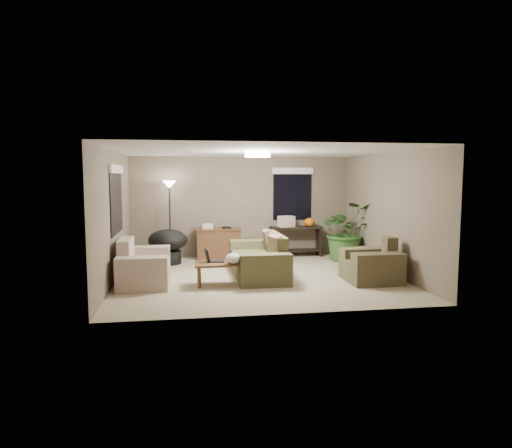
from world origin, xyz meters
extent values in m
plane|color=tan|center=(0.00, 0.00, 0.00)|extent=(5.50, 5.50, 0.00)
plane|color=white|center=(0.00, 0.00, 2.50)|extent=(5.50, 5.50, 0.00)
plane|color=#6F6152|center=(0.00, 2.50, 1.25)|extent=(5.50, 0.00, 5.50)
plane|color=#6F6152|center=(0.00, -2.50, 1.25)|extent=(5.50, 0.00, 5.50)
plane|color=#6F6152|center=(-2.75, 0.00, 1.25)|extent=(0.00, 5.00, 5.00)
plane|color=#6F6152|center=(2.75, 0.00, 1.25)|extent=(0.00, 5.00, 5.00)
cube|color=#49472B|center=(0.03, 0.15, 0.21)|extent=(0.95, 1.48, 0.42)
cube|color=brown|center=(0.39, 0.15, 0.64)|extent=(0.22, 1.48, 0.43)
cube|color=brown|center=(0.03, -0.77, 0.30)|extent=(0.95, 0.36, 0.60)
cube|color=brown|center=(0.03, 1.07, 0.30)|extent=(0.95, 0.36, 0.60)
cube|color=#8C7251|center=(0.33, -0.30, 0.65)|extent=(0.32, 0.49, 0.47)
cube|color=#8C7251|center=(0.33, 0.60, 0.65)|extent=(0.25, 0.46, 0.47)
cube|color=#BCB1A1|center=(-2.19, -0.14, 0.21)|extent=(0.90, 0.88, 0.42)
cube|color=beige|center=(-2.53, -0.14, 0.64)|extent=(0.22, 0.88, 0.43)
cube|color=beige|center=(-2.19, -0.76, 0.30)|extent=(0.90, 0.36, 0.60)
cube|color=beige|center=(-2.19, 0.48, 0.30)|extent=(0.90, 0.36, 0.60)
cube|color=brown|center=(2.09, -0.71, 0.21)|extent=(0.95, 0.28, 0.42)
cube|color=#4C462E|center=(2.46, -0.71, 0.64)|extent=(0.22, 0.28, 0.43)
cube|color=brown|center=(2.09, -1.03, 0.30)|extent=(0.95, 0.36, 0.60)
cube|color=brown|center=(2.09, -0.39, 0.30)|extent=(0.95, 0.36, 0.60)
cube|color=brown|center=(-0.76, -0.55, 0.40)|extent=(1.00, 0.55, 0.04)
cylinder|color=brown|center=(-1.18, -0.75, 0.19)|extent=(0.06, 0.06, 0.38)
cylinder|color=brown|center=(-0.34, -0.75, 0.19)|extent=(0.06, 0.06, 0.38)
cylinder|color=brown|center=(-1.18, -0.35, 0.19)|extent=(0.06, 0.06, 0.38)
cylinder|color=brown|center=(-0.34, -0.35, 0.19)|extent=(0.06, 0.06, 0.38)
cube|color=black|center=(-0.86, -0.45, 0.43)|extent=(0.34, 0.25, 0.02)
cube|color=black|center=(-1.02, -0.45, 0.55)|extent=(0.10, 0.24, 0.22)
ellipsoid|color=white|center=(-0.56, -0.70, 0.52)|extent=(0.30, 0.27, 0.20)
cube|color=brown|center=(-0.62, 2.15, 0.35)|extent=(1.05, 0.45, 0.71)
cube|color=brown|center=(-0.62, 2.15, 0.73)|extent=(1.10, 0.50, 0.04)
cube|color=silver|center=(-0.87, 2.15, 0.81)|extent=(0.27, 0.23, 0.12)
cube|color=black|center=(-0.42, 2.10, 0.77)|extent=(0.21, 0.25, 0.04)
cube|color=black|center=(1.34, 2.23, 0.73)|extent=(1.30, 0.40, 0.04)
cube|color=black|center=(0.74, 2.23, 0.35)|extent=(0.05, 0.38, 0.71)
cube|color=black|center=(1.94, 2.23, 0.35)|extent=(0.05, 0.38, 0.71)
cube|color=black|center=(1.34, 2.23, 0.15)|extent=(1.25, 0.36, 0.03)
ellipsoid|color=orange|center=(1.69, 2.23, 0.86)|extent=(0.31, 0.31, 0.22)
cube|color=beige|center=(1.09, 2.23, 0.89)|extent=(0.44, 0.39, 0.27)
cylinder|color=black|center=(-1.82, 1.71, 0.15)|extent=(0.60, 0.60, 0.30)
ellipsoid|color=black|center=(-1.82, 1.71, 0.55)|extent=(1.14, 1.14, 0.50)
cylinder|color=black|center=(-1.78, 2.10, 0.01)|extent=(0.28, 0.28, 0.02)
cylinder|color=black|center=(-1.78, 2.10, 0.90)|extent=(0.04, 0.04, 1.78)
cone|color=white|center=(-1.78, 2.10, 1.82)|extent=(0.32, 0.32, 0.18)
cylinder|color=white|center=(0.00, 0.00, 2.44)|extent=(0.50, 0.50, 0.10)
imported|color=#2D5923|center=(2.40, 1.50, 0.55)|extent=(1.28, 1.42, 1.11)
cube|color=tan|center=(2.35, 0.31, 0.01)|extent=(0.32, 0.32, 0.03)
cylinder|color=tan|center=(2.35, 0.31, 0.25)|extent=(0.12, 0.12, 0.44)
cube|color=tan|center=(2.35, 0.31, 0.48)|extent=(0.22, 0.22, 0.03)
cube|color=black|center=(-2.73, 0.30, 1.55)|extent=(0.01, 1.50, 1.30)
cube|color=white|center=(-2.71, 0.30, 2.15)|extent=(0.05, 1.56, 0.16)
cube|color=black|center=(1.30, 2.48, 1.55)|extent=(1.00, 0.01, 1.30)
cube|color=white|center=(1.30, 2.46, 2.15)|extent=(1.06, 0.05, 0.16)
camera|label=1|loc=(-1.42, -8.87, 2.02)|focal=32.00mm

